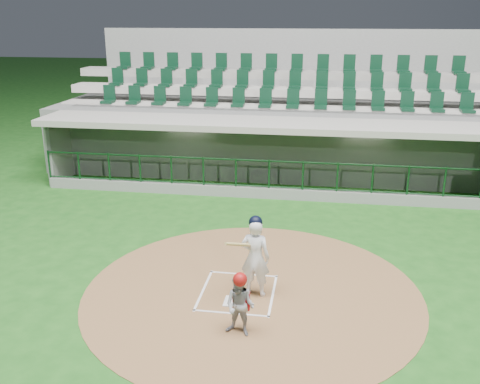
{
  "coord_description": "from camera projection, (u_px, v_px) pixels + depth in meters",
  "views": [
    {
      "loc": [
        1.63,
        -10.3,
        5.66
      ],
      "look_at": [
        -0.41,
        2.6,
        1.3
      ],
      "focal_mm": 40.0,
      "sensor_mm": 36.0,
      "label": 1
    }
  ],
  "objects": [
    {
      "name": "batter_box_chalk",
      "position": [
        238.0,
        292.0,
        11.4
      ],
      "size": [
        1.55,
        1.8,
        0.01
      ],
      "color": "white",
      "rests_on": "ground"
    },
    {
      "name": "dugout_structure",
      "position": [
        281.0,
        155.0,
        18.68
      ],
      "size": [
        16.4,
        3.7,
        3.0
      ],
      "color": "slate",
      "rests_on": "ground"
    },
    {
      "name": "catcher",
      "position": [
        240.0,
        304.0,
        9.74
      ],
      "size": [
        0.66,
        0.57,
        1.26
      ],
      "color": "#939298",
      "rests_on": "dirt_circle"
    },
    {
      "name": "batter",
      "position": [
        255.0,
        256.0,
        11.06
      ],
      "size": [
        0.87,
        0.89,
        1.78
      ],
      "color": "white",
      "rests_on": "dirt_circle"
    },
    {
      "name": "seating_deck",
      "position": [
        282.0,
        125.0,
        21.45
      ],
      "size": [
        17.0,
        6.72,
        5.15
      ],
      "color": "slate",
      "rests_on": "ground"
    },
    {
      "name": "home_plate",
      "position": [
        235.0,
        302.0,
        11.02
      ],
      "size": [
        0.43,
        0.43,
        0.02
      ],
      "primitive_type": "cube",
      "color": "silver",
      "rests_on": "dirt_circle"
    },
    {
      "name": "ground",
      "position": [
        240.0,
        286.0,
        11.68
      ],
      "size": [
        120.0,
        120.0,
        0.0
      ],
      "primitive_type": "plane",
      "color": "#184E16",
      "rests_on": "ground"
    },
    {
      "name": "dirt_circle",
      "position": [
        252.0,
        292.0,
        11.45
      ],
      "size": [
        7.2,
        7.2,
        0.01
      ],
      "primitive_type": "cylinder",
      "color": "brown",
      "rests_on": "ground"
    }
  ]
}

